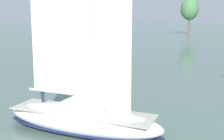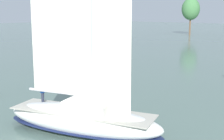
% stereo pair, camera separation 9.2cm
% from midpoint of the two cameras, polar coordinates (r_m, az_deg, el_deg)
% --- Properties ---
extents(ground_plane, '(400.00, 400.00, 0.00)m').
position_cam_midpoint_polar(ground_plane, '(21.90, -5.60, -11.39)').
color(ground_plane, slate).
extents(tree_shore_center, '(6.28, 6.28, 12.92)m').
position_cam_midpoint_polar(tree_shore_center, '(115.09, 13.98, 10.75)').
color(tree_shore_center, brown).
rests_on(tree_shore_center, ground).
extents(sailboat_main, '(11.91, 6.96, 15.80)m').
position_cam_midpoint_polar(sailboat_main, '(21.46, -5.61, -8.37)').
color(sailboat_main, white).
rests_on(sailboat_main, ground).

